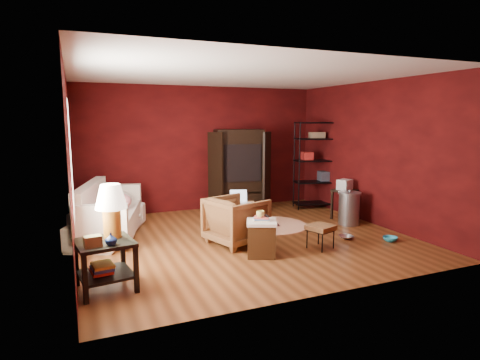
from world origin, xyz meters
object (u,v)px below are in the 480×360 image
object	(u,v)px
armchair	(236,218)
hamper	(261,237)
tv_armoire	(239,169)
sofa	(109,215)
laptop_desk	(239,206)
wire_shelving	(317,161)
side_table	(108,227)

from	to	relation	value
armchair	hamper	bearing A→B (deg)	171.56
tv_armoire	sofa	bearing A→B (deg)	-150.99
sofa	armchair	size ratio (longest dim) A/B	2.35
sofa	armchair	bearing A→B (deg)	-99.04
laptop_desk	wire_shelving	size ratio (longest dim) A/B	0.37
armchair	wire_shelving	size ratio (longest dim) A/B	0.43
sofa	side_table	xyz separation A→B (m)	(-0.17, -2.27, 0.37)
hamper	tv_armoire	size ratio (longest dim) A/B	0.34
sofa	tv_armoire	size ratio (longest dim) A/B	1.11
tv_armoire	wire_shelving	size ratio (longest dim) A/B	0.92
armchair	laptop_desk	size ratio (longest dim) A/B	1.17
hamper	wire_shelving	size ratio (longest dim) A/B	0.31
laptop_desk	wire_shelving	world-z (taller)	wire_shelving
armchair	side_table	distance (m)	2.37
laptop_desk	tv_armoire	size ratio (longest dim) A/B	0.40
hamper	laptop_desk	xyz separation A→B (m)	(0.23, 1.45, 0.18)
side_table	wire_shelving	size ratio (longest dim) A/B	0.64
hamper	laptop_desk	distance (m)	1.48
armchair	wire_shelving	xyz separation A→B (m)	(2.76, 1.84, 0.67)
sofa	hamper	xyz separation A→B (m)	(2.06, -1.95, -0.11)
tv_armoire	wire_shelving	xyz separation A→B (m)	(1.76, -0.45, 0.14)
laptop_desk	sofa	bearing A→B (deg)	-174.49
sofa	wire_shelving	bearing A→B (deg)	-59.16
hamper	laptop_desk	bearing A→B (deg)	81.02
hamper	laptop_desk	world-z (taller)	laptop_desk
laptop_desk	tv_armoire	xyz separation A→B (m)	(0.64, 1.55, 0.50)
armchair	tv_armoire	size ratio (longest dim) A/B	0.47
armchair	tv_armoire	distance (m)	2.56
sofa	hamper	size ratio (longest dim) A/B	3.25
sofa	wire_shelving	distance (m)	4.79
side_table	wire_shelving	xyz separation A→B (m)	(4.87, 2.87, 0.33)
side_table	tv_armoire	size ratio (longest dim) A/B	0.70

